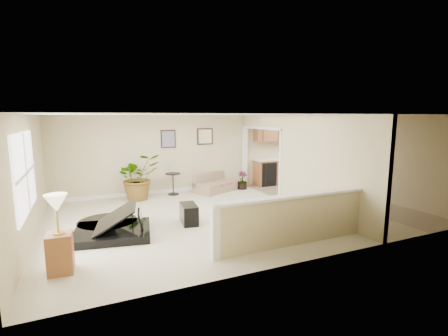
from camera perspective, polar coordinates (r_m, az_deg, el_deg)
name	(u,v)px	position (r m, az deg, el deg)	size (l,w,h in m)	color
floor	(235,213)	(8.41, 1.99, -7.96)	(9.00, 9.00, 0.00)	beige
back_wall	(196,153)	(10.89, -4.88, 2.63)	(9.00, 0.04, 2.50)	tan
front_wall	(314,190)	(5.63, 15.51, -3.66)	(9.00, 0.04, 2.50)	tan
left_wall	(28,179)	(7.40, -31.16, -1.67)	(0.04, 6.00, 2.50)	tan
right_wall	(368,156)	(10.86, 23.93, 1.87)	(0.04, 6.00, 2.50)	tan
ceiling	(236,115)	(8.04, 2.09, 9.33)	(9.00, 6.00, 0.04)	silver
kitchen_vinyl	(331,200)	(10.14, 18.30, -5.44)	(2.70, 6.00, 0.01)	#968A66
interior_partition	(289,161)	(9.26, 11.41, 1.17)	(0.18, 5.99, 2.50)	tan
pony_half_wall	(291,219)	(6.40, 11.75, -8.78)	(3.42, 0.22, 1.00)	tan
left_window	(24,173)	(6.87, -31.68, -0.74)	(0.05, 2.15, 1.45)	white
wall_art_left	(168,139)	(10.54, -9.77, 5.05)	(0.48, 0.04, 0.58)	#312012
wall_mirror	(205,136)	(10.91, -3.37, 5.56)	(0.55, 0.04, 0.55)	#312012
kitchen_cabinets	(281,160)	(12.12, 9.99, 1.36)	(2.36, 0.65, 2.33)	brown
piano	(109,207)	(7.23, -19.62, -6.40)	(1.95, 1.99, 1.43)	black
piano_bench	(189,214)	(7.65, -6.20, -8.00)	(0.34, 0.67, 0.45)	black
loveseat	(215,182)	(10.76, -1.65, -2.55)	(1.68, 1.31, 0.79)	#94765E
accent_table	(173,181)	(10.39, -8.95, -2.25)	(0.48, 0.48, 0.69)	black
palm_plant	(138,177)	(9.98, -14.84, -1.56)	(1.48, 1.37, 1.38)	black
small_plant	(242,182)	(11.10, 3.21, -2.41)	(0.36, 0.36, 0.61)	black
lamp_stand	(59,240)	(5.82, -27.00, -11.22)	(0.39, 0.39, 1.27)	brown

